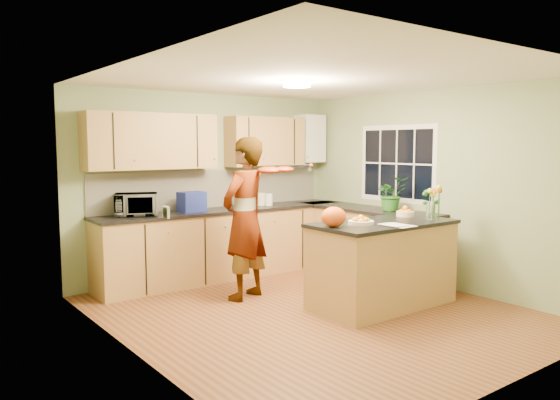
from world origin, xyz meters
TOP-DOWN VIEW (x-y plane):
  - floor at (0.00, 0.00)m, footprint 4.50×4.50m
  - ceiling at (0.00, 0.00)m, footprint 4.00×4.50m
  - wall_back at (0.00, 2.25)m, footprint 4.00×0.02m
  - wall_front at (0.00, -2.25)m, footprint 4.00×0.02m
  - wall_left at (-2.00, 0.00)m, footprint 0.02×4.50m
  - wall_right at (2.00, 0.00)m, footprint 0.02×4.50m
  - back_counter at (0.10, 1.95)m, footprint 3.64×0.62m
  - right_counter at (1.70, 0.85)m, footprint 0.62×2.24m
  - splashback at (0.10, 2.23)m, footprint 3.60×0.02m
  - upper_cabinets at (-0.18, 2.08)m, footprint 3.20×0.34m
  - boiler at (1.70, 2.09)m, footprint 0.40×0.30m
  - window_right at (1.99, 0.60)m, footprint 0.01×1.30m
  - light_switch at (-1.99, -0.60)m, footprint 0.02×0.09m
  - ceiling_lamp at (0.00, 0.30)m, footprint 0.30×0.30m
  - peninsula_island at (0.78, -0.27)m, footprint 1.66×0.85m
  - fruit_dish at (0.43, -0.27)m, footprint 0.28×0.28m
  - orange_bowl at (1.33, -0.12)m, footprint 0.21×0.21m
  - flower_vase at (1.38, -0.45)m, footprint 0.25×0.25m
  - orange_bag at (0.08, -0.22)m, footprint 0.33×0.30m
  - papers at (0.68, -0.57)m, footprint 0.25×0.34m
  - violinist at (-0.28, 0.91)m, footprint 0.81×0.67m
  - violin at (-0.08, 0.69)m, footprint 0.70×0.60m
  - microwave at (-1.17, 1.98)m, footprint 0.59×0.51m
  - blue_box at (-0.42, 1.95)m, footprint 0.34×0.26m
  - kettle at (0.31, 1.95)m, footprint 0.16×0.16m
  - jar_cream at (0.71, 2.00)m, footprint 0.12×0.12m
  - jar_white at (0.79, 1.92)m, footprint 0.12×0.12m
  - potted_plant at (1.70, 0.43)m, footprint 0.50×0.47m

SIDE VIEW (x-z plane):
  - floor at x=0.00m, z-range 0.00..0.00m
  - back_counter at x=0.10m, z-range 0.00..0.94m
  - right_counter at x=1.70m, z-range 0.00..0.94m
  - peninsula_island at x=0.78m, z-range 0.00..0.95m
  - violinist at x=-0.28m, z-range 0.00..1.90m
  - papers at x=0.68m, z-range 0.95..0.97m
  - fruit_dish at x=0.43m, z-range 0.94..1.04m
  - orange_bowl at x=1.33m, z-range 0.94..1.07m
  - jar_white at x=0.79m, z-range 0.94..1.11m
  - jar_cream at x=0.71m, z-range 0.94..1.12m
  - orange_bag at x=0.08m, z-range 0.95..1.16m
  - kettle at x=0.31m, z-range 0.91..1.21m
  - blue_box at x=-0.42m, z-range 0.94..1.20m
  - microwave at x=-1.17m, z-range 0.94..1.22m
  - potted_plant at x=1.70m, z-range 0.94..1.39m
  - splashback at x=0.10m, z-range 0.94..1.46m
  - wall_back at x=0.00m, z-range 0.00..2.50m
  - wall_front at x=0.00m, z-range 0.00..2.50m
  - wall_left at x=-2.00m, z-range 0.00..2.50m
  - wall_right at x=2.00m, z-range 0.00..2.50m
  - flower_vase at x=1.38m, z-range 1.03..1.49m
  - light_switch at x=-1.99m, z-range 1.26..1.34m
  - violin at x=-0.08m, z-range 1.43..1.60m
  - window_right at x=1.99m, z-range 1.02..2.08m
  - upper_cabinets at x=-0.18m, z-range 1.50..2.20m
  - boiler at x=1.70m, z-range 1.47..2.33m
  - ceiling_lamp at x=0.00m, z-range 2.43..2.50m
  - ceiling at x=0.00m, z-range 2.49..2.51m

